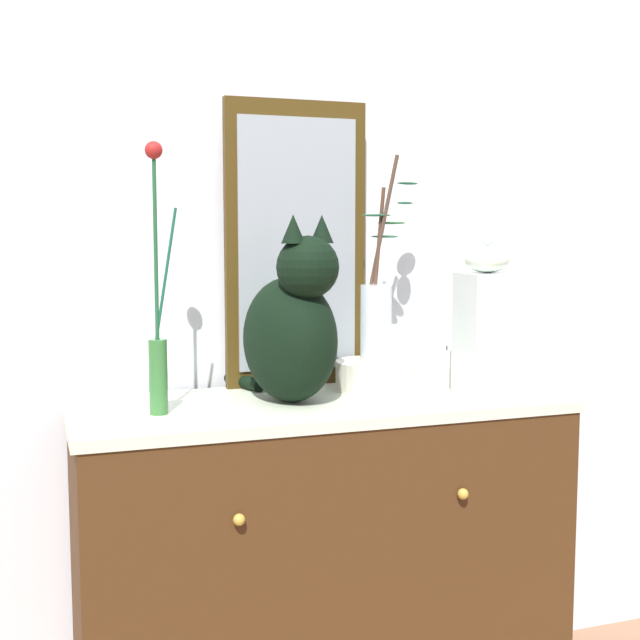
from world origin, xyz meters
name	(u,v)px	position (x,y,z in m)	size (l,w,h in m)	color
wall_back	(282,185)	(0.00, 0.29, 1.30)	(4.40, 0.08, 2.60)	silver
sideboard	(320,571)	(0.00, 0.00, 0.40)	(1.10, 0.45, 0.81)	#432812
mirror_leaning	(296,245)	(0.01, 0.19, 1.15)	(0.35, 0.03, 0.69)	#3F2D0E
cat_sitting	(292,327)	(-0.07, -0.01, 0.97)	(0.25, 0.45, 0.41)	black
vase_slim_green	(158,330)	(-0.37, -0.03, 0.98)	(0.06, 0.04, 0.56)	#336A31
bowl_porcelain	(376,375)	(0.16, 0.07, 0.84)	(0.19, 0.19, 0.07)	silver
vase_glass_clear	(377,312)	(0.17, 0.07, 1.00)	(0.17, 0.12, 0.48)	silver
jar_lidded_porcelain	(486,324)	(0.37, -0.09, 0.98)	(0.11, 0.11, 0.37)	silver
candle_pillar	(447,369)	(0.34, 0.04, 0.85)	(0.04, 0.04, 0.10)	silver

